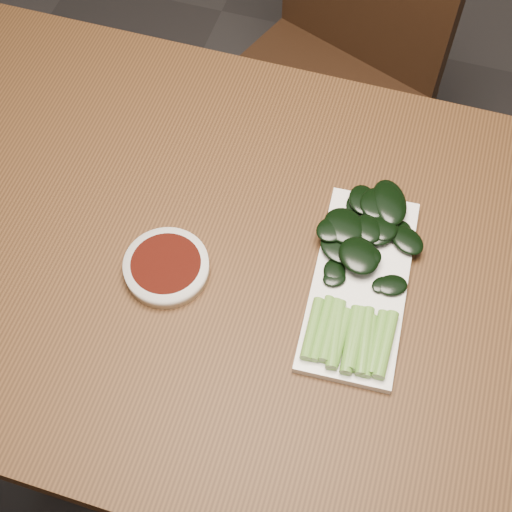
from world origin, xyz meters
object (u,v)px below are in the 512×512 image
Objects in this scene: gai_lan at (362,268)px; serving_plate at (360,283)px; chair_far at (329,71)px; table at (271,286)px; sauce_bowl at (167,267)px.

serving_plate is at bearing -79.28° from gai_lan.
gai_lan is at bearing -52.68° from chair_far.
sauce_bowl reaches higher than table.
serving_plate reaches higher than table.
sauce_bowl is at bearing -75.37° from chair_far.
gai_lan reaches higher than serving_plate.
table is at bearing -179.04° from serving_plate.
sauce_bowl is (-0.09, -0.73, 0.28)m from chair_far.
serving_plate is at bearing 0.96° from table.
sauce_bowl is 0.28m from serving_plate.
chair_far is at bearing 105.93° from gai_lan.
chair_far reaches higher than gai_lan.
serving_plate is 0.95× the size of gai_lan.
chair_far reaches higher than serving_plate.
chair_far is at bearing 83.24° from sauce_bowl.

